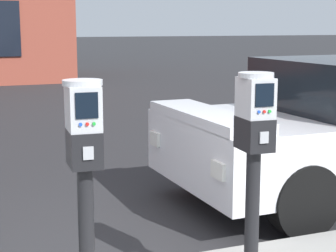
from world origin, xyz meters
name	(u,v)px	position (x,y,z in m)	size (l,w,h in m)	color
parking_meter_near_kerb	(84,156)	(-0.47, -0.34, 1.06)	(0.23, 0.26, 1.34)	black
parking_meter_twin_adjacent	(254,140)	(0.59, -0.34, 1.07)	(0.23, 0.26, 1.34)	black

